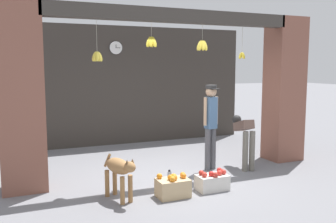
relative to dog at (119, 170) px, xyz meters
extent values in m
plane|color=slate|center=(1.33, 0.77, -0.48)|extent=(60.00, 60.00, 0.00)
cube|color=#38332D|center=(1.33, 4.03, 1.05)|extent=(6.60, 0.12, 3.05)
cube|color=brown|center=(-1.31, 1.07, 1.05)|extent=(0.70, 0.60, 3.05)
cube|color=brown|center=(3.98, 1.07, 1.05)|extent=(0.70, 0.60, 3.05)
cube|color=#3D3833|center=(1.33, 0.89, 2.45)|extent=(4.70, 0.24, 0.24)
cylinder|color=#B2AD99|center=(-0.11, 0.86, 2.06)|extent=(0.01, 0.01, 0.53)
ellipsoid|color=yellow|center=(-0.06, 0.86, 1.72)|extent=(0.12, 0.06, 0.18)
ellipsoid|color=yellow|center=(-0.08, 0.90, 1.72)|extent=(0.10, 0.11, 0.19)
ellipsoid|color=yellow|center=(-0.12, 0.91, 1.72)|extent=(0.08, 0.12, 0.19)
ellipsoid|color=yellow|center=(-0.15, 0.88, 1.72)|extent=(0.12, 0.09, 0.19)
ellipsoid|color=yellow|center=(-0.15, 0.84, 1.72)|extent=(0.12, 0.09, 0.19)
ellipsoid|color=yellow|center=(-0.12, 0.82, 1.72)|extent=(0.08, 0.12, 0.19)
ellipsoid|color=yellow|center=(-0.08, 0.83, 1.72)|extent=(0.10, 0.11, 0.19)
cylinder|color=#B2AD99|center=(0.88, 0.93, 2.20)|extent=(0.01, 0.01, 0.26)
ellipsoid|color=yellow|center=(0.93, 0.93, 1.98)|extent=(0.13, 0.07, 0.20)
ellipsoid|color=yellow|center=(0.90, 0.97, 1.98)|extent=(0.11, 0.13, 0.21)
ellipsoid|color=yellow|center=(0.85, 0.97, 1.98)|extent=(0.11, 0.13, 0.21)
ellipsoid|color=yellow|center=(0.83, 0.93, 1.98)|extent=(0.13, 0.07, 0.20)
ellipsoid|color=yellow|center=(0.85, 0.88, 1.98)|extent=(0.11, 0.13, 0.21)
ellipsoid|color=yellow|center=(0.90, 0.88, 1.98)|extent=(0.11, 0.13, 0.21)
cylinder|color=#B2AD99|center=(1.88, 0.90, 2.18)|extent=(0.01, 0.01, 0.30)
ellipsoid|color=gold|center=(1.93, 0.90, 1.94)|extent=(0.14, 0.08, 0.22)
ellipsoid|color=gold|center=(1.91, 0.94, 1.94)|extent=(0.12, 0.13, 0.23)
ellipsoid|color=gold|center=(1.87, 0.95, 1.94)|extent=(0.09, 0.14, 0.22)
ellipsoid|color=gold|center=(1.83, 0.92, 1.94)|extent=(0.14, 0.11, 0.22)
ellipsoid|color=gold|center=(1.83, 0.88, 1.94)|extent=(0.14, 0.11, 0.22)
ellipsoid|color=gold|center=(1.87, 0.85, 1.94)|extent=(0.09, 0.14, 0.22)
ellipsoid|color=gold|center=(1.91, 0.86, 1.94)|extent=(0.12, 0.13, 0.23)
cylinder|color=#B2AD99|center=(2.79, 0.94, 2.08)|extent=(0.01, 0.01, 0.51)
ellipsoid|color=yellow|center=(2.83, 0.94, 1.76)|extent=(0.10, 0.05, 0.15)
ellipsoid|color=yellow|center=(2.79, 0.97, 1.76)|extent=(0.05, 0.10, 0.15)
ellipsoid|color=yellow|center=(2.75, 0.94, 1.76)|extent=(0.10, 0.05, 0.15)
ellipsoid|color=yellow|center=(2.79, 0.90, 1.76)|extent=(0.05, 0.10, 0.15)
ellipsoid|color=#9E7042|center=(-0.01, 0.03, 0.05)|extent=(0.39, 0.63, 0.23)
cylinder|color=#9E7042|center=(0.12, -0.16, -0.27)|extent=(0.07, 0.07, 0.42)
cylinder|color=#9E7042|center=(-0.01, -0.20, -0.27)|extent=(0.07, 0.07, 0.42)
cylinder|color=#9E7042|center=(0.00, 0.27, -0.27)|extent=(0.07, 0.07, 0.42)
cylinder|color=#9E7042|center=(-0.14, 0.23, -0.27)|extent=(0.07, 0.07, 0.42)
ellipsoid|color=#9E7042|center=(0.08, -0.27, 0.10)|extent=(0.20, 0.25, 0.16)
cone|color=brown|center=(0.13, -0.26, 0.19)|extent=(0.05, 0.05, 0.07)
cone|color=brown|center=(0.04, -0.29, 0.19)|extent=(0.05, 0.05, 0.07)
cylinder|color=#9E7042|center=(-0.10, 0.34, 0.07)|extent=(0.09, 0.19, 0.24)
cylinder|color=#56565B|center=(2.18, 0.96, -0.07)|extent=(0.11, 0.11, 0.82)
cylinder|color=#56565B|center=(2.04, 0.93, -0.07)|extent=(0.11, 0.11, 0.82)
cube|color=#4C7099|center=(2.11, 0.95, 0.65)|extent=(0.23, 0.20, 0.62)
cylinder|color=tan|center=(2.25, 0.97, 0.69)|extent=(0.06, 0.06, 0.54)
cylinder|color=tan|center=(1.97, 0.92, 0.69)|extent=(0.06, 0.06, 0.54)
sphere|color=tan|center=(2.11, 0.95, 1.07)|extent=(0.21, 0.21, 0.21)
cylinder|color=#2D2D2D|center=(2.11, 0.95, 1.16)|extent=(0.22, 0.22, 0.07)
cube|color=#2D2D2D|center=(2.13, 0.84, 1.13)|extent=(0.20, 0.15, 0.01)
cylinder|color=#6B665B|center=(2.67, 0.57, -0.09)|extent=(0.11, 0.11, 0.78)
cylinder|color=#6B665B|center=(2.81, 0.54, -0.09)|extent=(0.11, 0.11, 0.78)
cube|color=brown|center=(2.79, 0.82, 0.38)|extent=(0.33, 0.61, 0.31)
sphere|color=black|center=(2.86, 1.17, 0.45)|extent=(0.19, 0.19, 0.19)
cube|color=tan|center=(0.80, -0.19, -0.33)|extent=(0.49, 0.34, 0.28)
sphere|color=orange|center=(0.82, -0.17, -0.15)|extent=(0.09, 0.09, 0.09)
sphere|color=orange|center=(0.82, -0.19, -0.15)|extent=(0.09, 0.09, 0.09)
sphere|color=orange|center=(0.97, -0.22, -0.15)|extent=(0.09, 0.09, 0.09)
sphere|color=orange|center=(0.99, -0.16, -0.15)|extent=(0.09, 0.09, 0.09)
sphere|color=orange|center=(0.62, -0.08, -0.15)|extent=(0.09, 0.09, 0.09)
sphere|color=orange|center=(0.75, -0.30, -0.15)|extent=(0.09, 0.09, 0.09)
sphere|color=orange|center=(0.80, -0.25, -0.15)|extent=(0.09, 0.09, 0.09)
sphere|color=orange|center=(0.75, -0.21, -0.15)|extent=(0.09, 0.09, 0.09)
cube|color=silver|center=(1.53, -0.15, -0.35)|extent=(0.51, 0.32, 0.25)
sphere|color=red|center=(1.36, -0.08, -0.19)|extent=(0.09, 0.09, 0.09)
sphere|color=red|center=(1.64, -0.20, -0.19)|extent=(0.09, 0.09, 0.09)
sphere|color=red|center=(1.36, -0.19, -0.19)|extent=(0.09, 0.09, 0.09)
sphere|color=red|center=(1.73, -0.18, -0.19)|extent=(0.09, 0.09, 0.09)
sphere|color=red|center=(1.72, -0.16, -0.19)|extent=(0.09, 0.09, 0.09)
sphere|color=red|center=(1.49, -0.19, -0.19)|extent=(0.09, 0.09, 0.09)
sphere|color=red|center=(1.72, -0.05, -0.19)|extent=(0.09, 0.09, 0.09)
sphere|color=red|center=(1.52, -0.26, -0.19)|extent=(0.09, 0.09, 0.09)
cylinder|color=silver|center=(1.00, 0.40, -0.36)|extent=(0.07, 0.07, 0.23)
cylinder|color=black|center=(1.00, 0.40, -0.24)|extent=(0.04, 0.04, 0.03)
cylinder|color=black|center=(1.05, 3.96, 2.01)|extent=(0.34, 0.01, 0.34)
cylinder|color=white|center=(1.05, 3.95, 2.01)|extent=(0.32, 0.02, 0.32)
cube|color=black|center=(1.05, 3.94, 2.05)|extent=(0.01, 0.01, 0.09)
cube|color=black|center=(1.10, 3.94, 2.01)|extent=(0.12, 0.01, 0.01)
camera|label=1|loc=(-1.48, -5.36, 1.57)|focal=40.00mm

